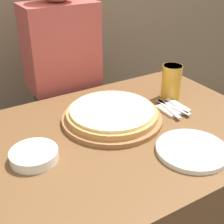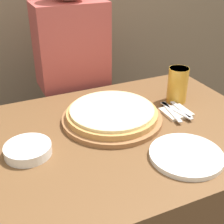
{
  "view_description": "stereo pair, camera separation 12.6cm",
  "coord_description": "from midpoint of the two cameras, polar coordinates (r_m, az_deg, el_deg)",
  "views": [
    {
      "loc": [
        -0.59,
        -0.86,
        1.41
      ],
      "look_at": [
        -0.02,
        0.09,
        0.81
      ],
      "focal_mm": 50.0,
      "sensor_mm": 36.0,
      "label": 1
    },
    {
      "loc": [
        -0.47,
        -0.92,
        1.41
      ],
      "look_at": [
        -0.02,
        0.09,
        0.81
      ],
      "focal_mm": 50.0,
      "sensor_mm": 36.0,
      "label": 2
    }
  ],
  "objects": [
    {
      "name": "pizza_on_board",
      "position": [
        1.27,
        -2.85,
        -0.63
      ],
      "size": [
        0.41,
        0.41,
        0.06
      ],
      "color": "#99663D",
      "rests_on": "dining_table"
    },
    {
      "name": "dinner_plate",
      "position": [
        1.11,
        11.29,
        -6.95
      ],
      "size": [
        0.25,
        0.25,
        0.02
      ],
      "color": "white",
      "rests_on": "dining_table"
    },
    {
      "name": "spoon",
      "position": [
        1.38,
        9.35,
        1.06
      ],
      "size": [
        0.03,
        0.15,
        0.0
      ],
      "color": "silver",
      "rests_on": "napkin_stack"
    },
    {
      "name": "beer_glass",
      "position": [
        1.45,
        8.39,
        5.64
      ],
      "size": [
        0.09,
        0.09,
        0.16
      ],
      "color": "gold",
      "rests_on": "dining_table"
    },
    {
      "name": "side_bowl",
      "position": [
        1.1,
        -17.25,
        -7.8
      ],
      "size": [
        0.16,
        0.16,
        0.04
      ],
      "color": "white",
      "rests_on": "dining_table"
    },
    {
      "name": "fork",
      "position": [
        1.35,
        7.7,
        0.56
      ],
      "size": [
        0.05,
        0.18,
        0.0
      ],
      "color": "silver",
      "rests_on": "napkin_stack"
    },
    {
      "name": "dining_table",
      "position": [
        1.46,
        -0.02,
        -16.1
      ],
      "size": [
        1.13,
        0.84,
        0.77
      ],
      "color": "brown",
      "rests_on": "ground_plane"
    },
    {
      "name": "napkin_stack",
      "position": [
        1.37,
        8.51,
        0.5
      ],
      "size": [
        0.11,
        0.11,
        0.01
      ],
      "color": "beige",
      "rests_on": "dining_table"
    },
    {
      "name": "diner_person",
      "position": [
        1.7,
        -10.65,
        2.73
      ],
      "size": [
        0.35,
        0.2,
        1.37
      ],
      "color": "#33333D",
      "rests_on": "ground_plane"
    },
    {
      "name": "dinner_knife",
      "position": [
        1.37,
        8.53,
        0.81
      ],
      "size": [
        0.05,
        0.18,
        0.0
      ],
      "color": "silver",
      "rests_on": "napkin_stack"
    }
  ]
}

